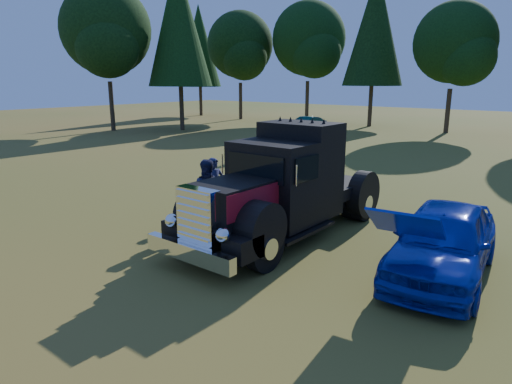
% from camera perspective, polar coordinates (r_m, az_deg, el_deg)
% --- Properties ---
extents(ground, '(120.00, 120.00, 0.00)m').
position_cam_1_polar(ground, '(11.46, -1.90, -7.19)').
color(ground, '#3C5318').
rests_on(ground, ground).
extents(treeline, '(72.10, 24.04, 13.84)m').
position_cam_1_polar(treeline, '(36.93, 25.03, 18.23)').
color(treeline, '#2D2116').
rests_on(treeline, ground).
extents(diamond_t_truck, '(3.28, 7.16, 3.00)m').
position_cam_1_polar(diamond_t_truck, '(12.03, 3.16, 0.21)').
color(diamond_t_truck, black).
rests_on(diamond_t_truck, ground).
extents(hotrod_coupe, '(2.42, 4.80, 1.89)m').
position_cam_1_polar(hotrod_coupe, '(10.50, 22.33, -5.70)').
color(hotrod_coupe, '#083DBB').
rests_on(hotrod_coupe, ground).
extents(spectator_near, '(0.58, 0.74, 1.78)m').
position_cam_1_polar(spectator_near, '(14.25, -5.17, 0.73)').
color(spectator_near, navy).
rests_on(spectator_near, ground).
extents(spectator_far, '(1.19, 1.21, 1.97)m').
position_cam_1_polar(spectator_far, '(12.89, -5.85, -0.26)').
color(spectator_far, '#1F3049').
rests_on(spectator_far, ground).
extents(distant_teal_car, '(1.72, 3.93, 1.26)m').
position_cam_1_polar(distant_teal_car, '(36.46, 6.22, 8.33)').
color(distant_teal_car, '#093634').
rests_on(distant_teal_car, ground).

